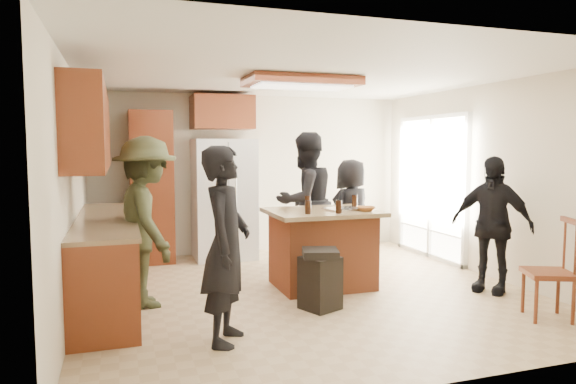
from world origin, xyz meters
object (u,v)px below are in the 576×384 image
object	(u,v)px
person_behind_right	(351,213)
spindle_chair	(551,273)
kitchen_island	(322,248)
trash_bin	(320,279)
person_behind_left	(305,202)
refrigerator	(224,199)
person_counter	(146,222)
person_front_left	(226,245)
person_side_right	(491,224)

from	to	relation	value
person_behind_right	spindle_chair	world-z (taller)	person_behind_right
kitchen_island	trash_bin	world-z (taller)	kitchen_island
person_behind_right	trash_bin	size ratio (longest dim) A/B	2.40
trash_bin	kitchen_island	bearing A→B (deg)	66.70
person_behind_left	spindle_chair	distance (m)	3.11
person_behind_right	spindle_chair	bearing A→B (deg)	78.77
person_behind_left	refrigerator	size ratio (longest dim) A/B	1.05
kitchen_island	trash_bin	xyz separation A→B (m)	(-0.35, -0.81, -0.16)
person_behind_left	person_behind_right	size ratio (longest dim) A/B	1.24
person_counter	spindle_chair	distance (m)	4.11
person_front_left	person_side_right	xyz separation A→B (m)	(3.23, 0.57, -0.06)
person_behind_right	refrigerator	distance (m)	1.94
person_front_left	person_behind_right	xyz separation A→B (m)	(2.23, 2.24, -0.09)
person_front_left	person_side_right	bearing A→B (deg)	-55.61
person_front_left	person_behind_left	xyz separation A→B (m)	(1.54, 2.23, 0.09)
person_front_left	person_behind_right	size ratio (longest dim) A/B	1.12
person_side_right	refrigerator	distance (m)	3.79
person_front_left	person_behind_right	bearing A→B (deg)	-20.61
person_behind_left	person_counter	xyz separation A→B (m)	(-2.13, -0.95, -0.04)
kitchen_island	spindle_chair	distance (m)	2.46
person_front_left	person_counter	world-z (taller)	person_counter
refrigerator	person_front_left	bearing A→B (deg)	-100.90
person_behind_left	kitchen_island	size ratio (longest dim) A/B	1.47
person_front_left	trash_bin	bearing A→B (deg)	-37.81
person_side_right	person_behind_right	bearing A→B (deg)	178.62
person_behind_left	spindle_chair	xyz separation A→B (m)	(1.59, -2.63, -0.49)
person_side_right	trash_bin	xyz separation A→B (m)	(-2.13, 0.01, -0.47)
kitchen_island	person_counter	bearing A→B (deg)	-176.90
person_front_left	kitchen_island	xyz separation A→B (m)	(1.45, 1.39, -0.37)
trash_bin	person_counter	bearing A→B (deg)	157.59
person_side_right	trash_bin	world-z (taller)	person_side_right
person_front_left	person_behind_right	world-z (taller)	person_front_left
person_side_right	trash_bin	bearing A→B (deg)	-122.52
person_behind_right	refrigerator	bearing A→B (deg)	-64.66
person_counter	kitchen_island	distance (m)	2.09
person_side_right	refrigerator	bearing A→B (deg)	-169.17
person_counter	person_front_left	bearing A→B (deg)	-167.18
person_behind_right	trash_bin	xyz separation A→B (m)	(-1.13, -1.66, -0.44)
person_front_left	refrigerator	xyz separation A→B (m)	(0.64, 3.34, 0.05)
refrigerator	kitchen_island	distance (m)	2.15
person_behind_right	kitchen_island	xyz separation A→B (m)	(-0.78, -0.85, -0.28)
person_behind_left	refrigerator	world-z (taller)	person_behind_left
refrigerator	kitchen_island	xyz separation A→B (m)	(0.81, -1.95, -0.43)
refrigerator	kitchen_island	size ratio (longest dim) A/B	1.41
person_side_right	kitchen_island	xyz separation A→B (m)	(-1.78, 0.82, -0.32)
person_side_right	person_counter	distance (m)	3.89
person_side_right	person_front_left	bearing A→B (deg)	-112.18
person_behind_left	kitchen_island	bearing A→B (deg)	63.86
person_side_right	person_counter	size ratio (longest dim) A/B	0.88
person_side_right	refrigerator	size ratio (longest dim) A/B	0.88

